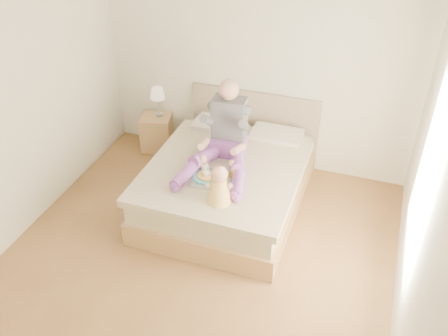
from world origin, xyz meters
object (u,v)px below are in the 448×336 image
(bed, at_px, (230,179))
(adult, at_px, (224,138))
(baby, at_px, (219,187))
(tray, at_px, (215,177))
(nightstand, at_px, (157,132))

(bed, xyz_separation_m, adult, (-0.06, -0.01, 0.57))
(bed, xyz_separation_m, baby, (0.15, -0.76, 0.47))
(tray, bearing_deg, nightstand, 129.18)
(adult, distance_m, baby, 0.79)
(adult, distance_m, tray, 0.49)
(bed, xyz_separation_m, nightstand, (-1.34, 0.80, -0.07))
(nightstand, relative_size, baby, 1.18)
(nightstand, relative_size, adult, 0.44)
(nightstand, bearing_deg, bed, -43.86)
(tray, relative_size, baby, 1.21)
(baby, bearing_deg, bed, 84.16)
(tray, bearing_deg, bed, 79.31)
(bed, height_order, adult, adult)
(adult, relative_size, baby, 2.69)
(tray, height_order, baby, baby)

